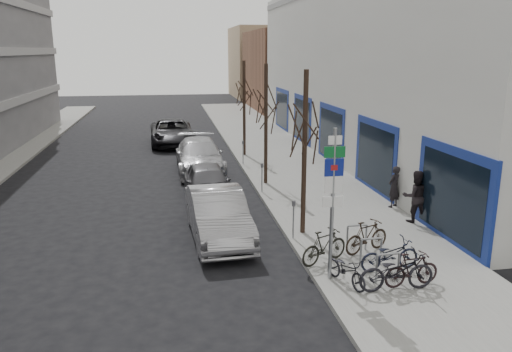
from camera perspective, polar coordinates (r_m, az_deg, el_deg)
name	(u,v)px	position (r m, az deg, el deg)	size (l,w,h in m)	color
ground	(241,290)	(13.32, -1.76, -12.94)	(120.00, 120.00, 0.00)	black
sidewalk_east	(306,183)	(23.37, 5.68, -0.75)	(5.00, 70.00, 0.15)	slate
commercial_building	(483,69)	(33.44, 24.48, 11.12)	(20.00, 32.00, 10.00)	#B7B7B2
brick_building_far	(309,70)	(53.81, 6.03, 11.91)	(12.00, 14.00, 8.00)	brown
tan_building_far	(282,62)	(68.45, 2.95, 12.86)	(13.00, 12.00, 9.00)	#937A5B
highway_sign_pole	(333,196)	(12.92, 8.77, -2.22)	(0.55, 0.10, 4.20)	gray
bike_rack	(371,248)	(14.53, 13.02, -8.06)	(0.66, 2.26, 0.83)	gray
tree_near	(305,114)	(15.94, 5.66, 7.03)	(1.80, 1.80, 5.50)	black
tree_mid	(266,96)	(22.24, 1.16, 9.11)	(1.80, 1.80, 5.50)	black
tree_far	(244,86)	(28.62, -1.37, 10.25)	(1.80, 1.80, 5.50)	black
meter_front	(294,216)	(16.07, 4.31, -4.56)	(0.10, 0.08, 1.27)	gray
meter_mid	(262,175)	(21.23, 0.69, 0.14)	(0.10, 0.08, 1.27)	gray
meter_back	(243,150)	(26.52, -1.49, 2.98)	(0.10, 0.08, 1.27)	gray
bike_near_left	(346,267)	(13.32, 10.29, -10.25)	(0.46, 1.52, 0.93)	black
bike_near_right	(412,269)	(13.61, 17.37, -10.12)	(0.46, 1.55, 0.94)	black
bike_mid_curb	(390,252)	(14.35, 15.06, -8.40)	(0.52, 1.73, 1.06)	black
bike_mid_inner	(324,246)	(14.46, 7.83, -7.93)	(0.50, 1.68, 1.02)	black
bike_far_curb	(397,268)	(13.22, 15.79, -10.10)	(0.60, 1.97, 1.20)	black
bike_far_inner	(367,236)	(15.41, 12.55, -6.73)	(0.50, 1.68, 1.02)	black
parked_car_front	(218,215)	(16.47, -4.36, -4.47)	(1.72, 4.94, 1.63)	#99989D
parked_car_mid	(207,183)	(20.70, -5.57, -0.75)	(1.79, 4.45, 1.52)	#525156
parked_car_back	(200,156)	(25.63, -6.47, 2.29)	(2.32, 5.70, 1.65)	#A2A2A7
lane_car	(172,132)	(33.38, -9.58, 4.95)	(2.73, 5.93, 1.65)	black
pedestrian_near	(394,187)	(19.95, 15.49, -1.19)	(0.59, 0.39, 1.62)	black
pedestrian_far	(415,196)	(18.41, 17.73, -2.19)	(0.69, 0.47, 1.88)	black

